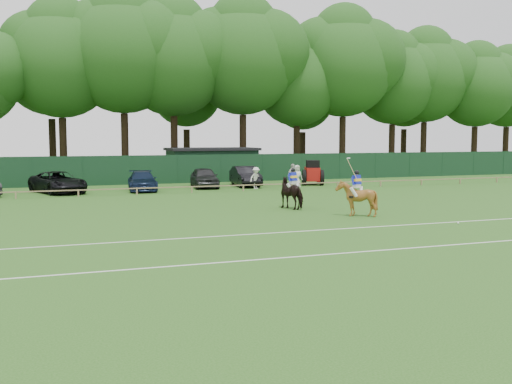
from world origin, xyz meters
name	(u,v)px	position (x,y,z in m)	size (l,w,h in m)	color
ground	(269,229)	(0.00, 0.00, 0.00)	(160.00, 160.00, 0.00)	#1E4C14
horse_dark	(293,193)	(4.11, 6.69, 0.90)	(0.97, 2.13, 1.80)	black
horse_chestnut	(356,198)	(5.89, 2.55, 0.94)	(1.52, 1.70, 1.88)	brown
suv_black	(58,182)	(-8.20, 21.23, 0.79)	(2.61, 5.65, 1.57)	black
sedan_navy	(142,181)	(-2.10, 21.01, 0.74)	(2.06, 5.08, 1.47)	#111E36
hatch_grey	(204,178)	(3.04, 21.97, 0.82)	(1.93, 4.80, 1.64)	#28292B
estate_black	(245,176)	(6.59, 22.07, 0.82)	(1.74, 5.00, 1.65)	black
spectator_left	(256,178)	(6.61, 19.61, 0.85)	(1.10, 0.63, 1.71)	silver
spectator_mid	(292,176)	(9.73, 19.56, 0.96)	(1.12, 0.47, 1.92)	silver
spectator_right	(297,176)	(10.32, 19.95, 0.89)	(0.87, 0.57, 1.79)	white
rider_dark	(293,179)	(4.12, 6.68, 1.69)	(0.92, 0.52, 1.41)	silver
rider_chestnut	(357,183)	(5.89, 2.54, 1.75)	(0.98, 0.51, 2.05)	silver
polo_ball	(458,223)	(9.05, -1.55, 0.04)	(0.09, 0.09, 0.09)	silver
pitch_lines	(301,242)	(0.00, -3.50, 0.01)	(60.00, 5.10, 0.01)	silver
pitch_rail	(178,187)	(0.00, 18.00, 0.45)	(62.10, 0.10, 0.50)	#997F5B
perimeter_fence	(155,170)	(0.00, 27.00, 1.25)	(92.08, 0.08, 2.50)	#14351E
utility_shed	(212,164)	(6.00, 30.00, 1.54)	(8.40, 4.40, 3.04)	#14331E
tree_row	(160,177)	(2.00, 35.00, 0.00)	(96.00, 12.00, 21.00)	#26561C
tractor	(312,173)	(12.38, 21.37, 1.00)	(2.40, 2.91, 2.11)	#A5130F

